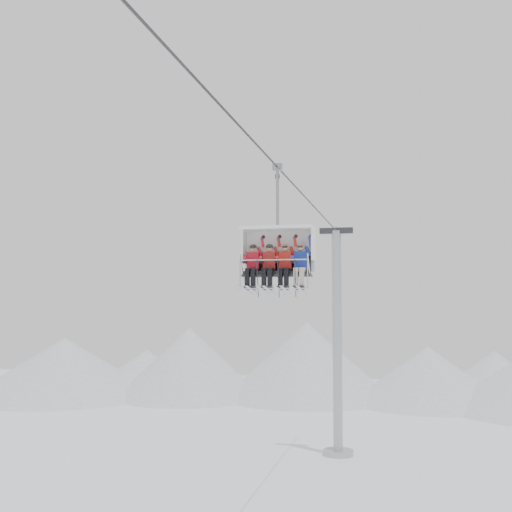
% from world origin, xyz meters
% --- Properties ---
extents(ridgeline, '(72.00, 21.00, 7.00)m').
position_xyz_m(ridgeline, '(-1.58, 42.05, 2.84)').
color(ridgeline, silver).
rests_on(ridgeline, ground).
extents(lift_tower_right, '(2.00, 1.80, 13.48)m').
position_xyz_m(lift_tower_right, '(0.00, 22.00, 5.78)').
color(lift_tower_right, '#A4A6AB').
rests_on(lift_tower_right, ground).
extents(haul_cable, '(0.06, 50.00, 0.06)m').
position_xyz_m(haul_cable, '(0.00, 0.00, 13.30)').
color(haul_cable, '#2F3035').
rests_on(haul_cable, lift_tower_left).
extents(chairlift_carrier, '(2.28, 1.17, 3.98)m').
position_xyz_m(chairlift_carrier, '(0.00, 3.19, 10.66)').
color(chairlift_carrier, black).
rests_on(chairlift_carrier, haul_cable).
extents(skier_far_left, '(0.39, 1.69, 1.57)m').
position_xyz_m(skier_far_left, '(-0.76, 2.89, 10.19)').
color(skier_far_left, red).
rests_on(skier_far_left, chairlift_carrier).
extents(skier_center_left, '(0.39, 1.69, 1.57)m').
position_xyz_m(skier_center_left, '(-0.24, 2.89, 10.19)').
color(skier_center_left, '#A7221E').
rests_on(skier_center_left, chairlift_carrier).
extents(skier_center_right, '(0.39, 1.69, 1.57)m').
position_xyz_m(skier_center_right, '(0.27, 2.89, 10.19)').
color(skier_center_right, red).
rests_on(skier_center_right, chairlift_carrier).
extents(skier_far_right, '(0.39, 1.69, 1.57)m').
position_xyz_m(skier_far_right, '(0.75, 2.89, 10.19)').
color(skier_far_right, '#1B32A0').
rests_on(skier_far_right, chairlift_carrier).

